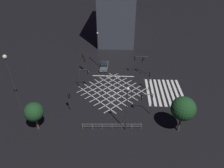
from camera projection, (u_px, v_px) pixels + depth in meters
ground_plane at (112, 90)px, 38.81m from camera, size 200.00×200.00×0.00m
road_markings at (143, 91)px, 38.77m from camera, size 13.57×20.32×0.01m
traffic_light_median_south at (149, 77)px, 37.28m from camera, size 0.36×0.39×4.08m
traffic_light_nw_main at (69, 98)px, 32.62m from camera, size 0.39×0.36×3.39m
traffic_light_median_north at (84, 74)px, 37.82m from camera, size 0.36×1.94×4.29m
traffic_light_se_main at (143, 62)px, 42.60m from camera, size 0.39×0.36×4.02m
traffic_light_ne_main at (85, 61)px, 43.76m from camera, size 0.39×0.36×3.57m
traffic_light_se_cross at (141, 61)px, 42.46m from camera, size 0.36×3.06×4.38m
traffic_light_sw_cross at (146, 99)px, 31.48m from camera, size 0.36×1.99×4.08m
traffic_light_ne_cross at (83, 59)px, 43.51m from camera, size 0.36×0.39×4.38m
street_lamp_east at (9, 69)px, 30.41m from camera, size 0.62×0.62×9.91m
street_lamp_west at (127, 103)px, 27.19m from camera, size 0.45×0.45×7.74m
street_lamp_far at (98, 45)px, 44.65m from camera, size 0.41×0.41×8.18m
street_tree_near at (183, 109)px, 27.64m from camera, size 3.46×3.46×5.98m
street_tree_far at (34, 112)px, 28.48m from camera, size 2.79×2.79×4.72m
waiting_car at (104, 66)px, 46.11m from camera, size 4.57×1.75×1.31m
pedestrian_railing at (112, 126)px, 29.81m from camera, size 0.49×8.91×1.05m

